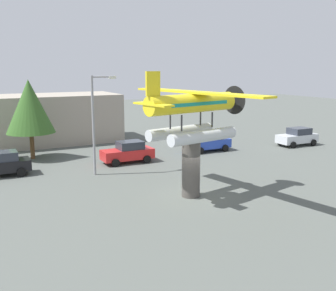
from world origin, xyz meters
The scene contains 10 objects.
ground_plane centered at (0.00, 0.00, 0.00)m, with size 140.00×140.00×0.00m, color #515651.
display_pedestal centered at (0.00, 0.00, 1.74)m, with size 1.10×1.10×3.47m, color #4C4742.
floatplane_monument centered at (0.13, 0.03, 5.14)m, with size 7.15×10.41×4.00m.
car_near_black centered at (-9.80, 10.19, 0.88)m, with size 4.20×2.02×1.76m.
car_mid_red centered at (-0.14, 9.84, 0.88)m, with size 4.20×2.02×1.76m.
car_far_blue centered at (8.19, 10.70, 0.88)m, with size 4.20×2.02×1.76m.
car_distant_silver centered at (17.57, 8.93, 0.88)m, with size 4.20×2.02×1.76m.
streetlight_primary centered at (-3.47, 7.42, 4.18)m, with size 1.84×0.28×7.12m.
storefront_building centered at (-4.95, 22.00, 2.46)m, with size 15.81×6.85×4.92m, color #9E9384.
tree_east centered at (-6.84, 14.92, 4.45)m, with size 4.02×4.02×6.69m.
Camera 1 is at (-11.86, -19.98, 7.69)m, focal length 42.78 mm.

